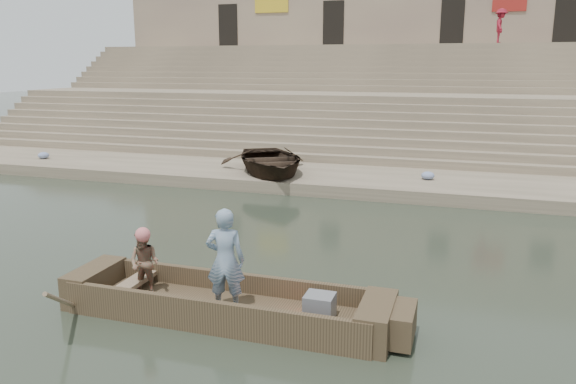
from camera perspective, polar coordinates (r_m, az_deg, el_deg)
The scene contains 14 objects.
ground at distance 13.19m, azimuth -11.61°, elevation -5.78°, with size 120.00×120.00×0.00m, color #283024.
lower_landing at distance 20.24m, azimuth -0.56°, elevation 1.62°, with size 32.00×4.00×0.40m, color gray.
mid_landing at distance 27.21m, azimuth 4.44°, elevation 7.05°, with size 32.00×3.00×2.80m, color gray.
upper_landing at distance 33.96m, azimuth 7.27°, elevation 10.18°, with size 32.00×3.00×5.20m, color gray.
ghat_steps at distance 28.82m, azimuth 5.24°, elevation 8.16°, with size 32.00×11.00×5.20m.
building_wall at distance 37.88m, azimuth 8.56°, elevation 14.96°, with size 32.00×5.07×11.20m.
main_rowboat at distance 9.69m, azimuth -6.47°, elevation -11.93°, with size 5.00×1.30×0.22m, color brown.
rowboat_trim at distance 9.52m, azimuth -5.34°, elevation -11.07°, with size 6.04×2.63×1.82m.
standing_man at distance 9.13m, azimuth -6.38°, elevation -6.91°, with size 0.63×0.41×1.73m, color navy.
rowing_man at distance 10.11m, azimuth -14.38°, elevation -7.00°, with size 0.56×0.43×1.14m, color #267350.
television at distance 9.06m, azimuth 3.16°, elevation -11.54°, with size 0.46×0.42×0.40m.
beached_rowboat at distance 19.72m, azimuth -1.87°, elevation 3.25°, with size 3.15×4.40×0.91m, color #2D2116.
pedestrian at distance 32.52m, azimuth 20.81°, elevation 15.50°, with size 1.14×0.66×1.77m, color maroon.
cloth_bundles at distance 20.90m, azimuth -7.27°, elevation 2.80°, with size 15.63×0.89×0.26m.
Camera 1 is at (6.25, -10.84, 4.17)m, focal length 34.97 mm.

